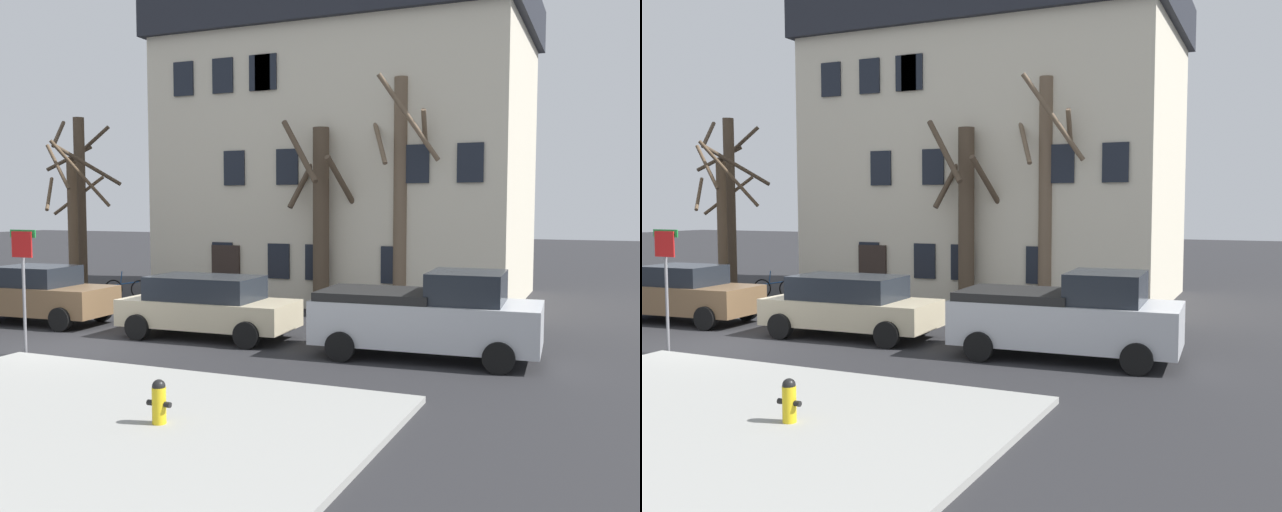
% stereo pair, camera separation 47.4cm
% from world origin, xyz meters
% --- Properties ---
extents(ground_plane, '(120.00, 120.00, 0.00)m').
position_xyz_m(ground_plane, '(0.00, 0.00, 0.00)').
color(ground_plane, '#262628').
extents(sidewalk_slab, '(9.63, 7.91, 0.12)m').
position_xyz_m(sidewalk_slab, '(4.51, -5.41, 0.06)').
color(sidewalk_slab, '#999993').
rests_on(sidewalk_slab, ground_plane).
extents(building_main, '(13.41, 8.61, 11.20)m').
position_xyz_m(building_main, '(2.94, 11.95, 5.67)').
color(building_main, beige).
rests_on(building_main, ground_plane).
extents(tree_bare_near, '(2.96, 2.93, 6.82)m').
position_xyz_m(tree_bare_near, '(-6.42, 7.51, 3.69)').
color(tree_bare_near, '#4C3D2D').
rests_on(tree_bare_near, ground_plane).
extents(tree_bare_mid, '(2.78, 2.78, 5.79)m').
position_xyz_m(tree_bare_mid, '(-6.07, 6.67, 2.88)').
color(tree_bare_mid, brown).
rests_on(tree_bare_mid, ground_plane).
extents(tree_bare_far, '(2.32, 2.43, 6.27)m').
position_xyz_m(tree_bare_far, '(3.53, 7.46, 3.24)').
color(tree_bare_far, '#4C3D2D').
rests_on(tree_bare_far, ground_plane).
extents(tree_bare_end, '(2.60, 2.61, 7.52)m').
position_xyz_m(tree_bare_end, '(6.12, 7.89, 4.02)').
color(tree_bare_end, brown).
rests_on(tree_bare_end, ground_plane).
extents(car_brown_sedan, '(4.72, 2.30, 1.71)m').
position_xyz_m(car_brown_sedan, '(-3.41, 2.23, 0.86)').
color(car_brown_sedan, brown).
rests_on(car_brown_sedan, ground_plane).
extents(car_beige_wagon, '(4.73, 2.24, 1.64)m').
position_xyz_m(car_beige_wagon, '(2.47, 2.27, 0.86)').
color(car_beige_wagon, '#C6B793').
rests_on(car_beige_wagon, ground_plane).
extents(pickup_truck_silver, '(5.22, 2.53, 2.03)m').
position_xyz_m(pickup_truck_silver, '(8.46, 2.16, 0.98)').
color(pickup_truck_silver, '#B7BABF').
rests_on(pickup_truck_silver, ground_plane).
extents(fire_hydrant, '(0.42, 0.22, 0.70)m').
position_xyz_m(fire_hydrant, '(5.87, -4.59, 0.48)').
color(fire_hydrant, gold).
rests_on(fire_hydrant, sidewalk_slab).
extents(street_sign_pole, '(0.76, 0.07, 2.95)m').
position_xyz_m(street_sign_pole, '(-0.27, -1.30, 2.06)').
color(street_sign_pole, slate).
rests_on(street_sign_pole, ground_plane).
extents(bicycle_leaning, '(1.71, 0.48, 1.03)m').
position_xyz_m(bicycle_leaning, '(-4.46, 7.66, 0.37)').
color(bicycle_leaning, black).
rests_on(bicycle_leaning, ground_plane).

